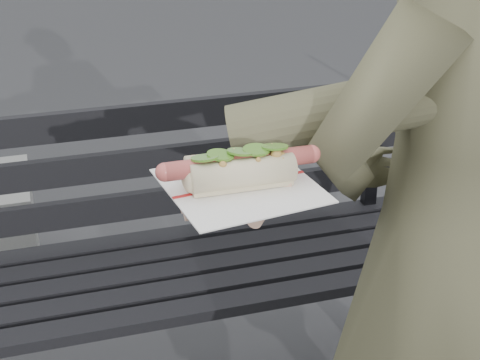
# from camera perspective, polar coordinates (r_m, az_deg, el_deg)

# --- Properties ---
(park_bench) EXTENTS (1.50, 0.44, 0.88)m
(park_bench) POSITION_cam_1_polar(r_m,az_deg,el_deg) (2.01, -6.49, -4.85)
(park_bench) COLOR black
(park_bench) RESTS_ON ground
(person) EXTENTS (0.71, 0.56, 1.72)m
(person) POSITION_cam_1_polar(r_m,az_deg,el_deg) (1.36, 15.78, -5.65)
(person) COLOR brown
(person) RESTS_ON ground
(held_hotdog) EXTENTS (0.64, 0.32, 0.20)m
(held_hotdog) POSITION_cam_1_polar(r_m,az_deg,el_deg) (1.09, 9.11, 4.56)
(held_hotdog) COLOR brown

